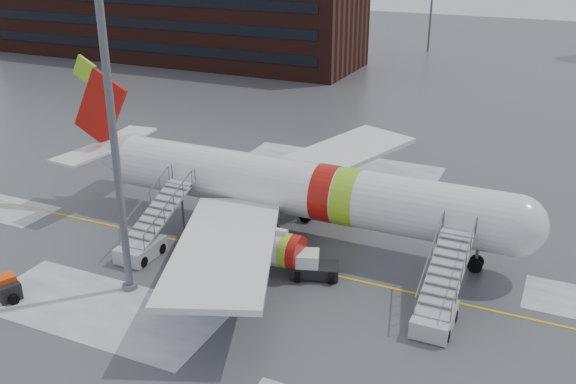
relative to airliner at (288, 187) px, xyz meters
The scene contains 8 objects.
ground 4.78m from the airliner, 81.55° to the right, with size 260.00×260.00×0.00m, color #494C4F.
airliner is the anchor object (origin of this frame).
airstair_fwd 13.84m from the airliner, 28.63° to the right, with size 2.05×7.70×3.48m.
airstair_aft 9.97m from the airliner, 137.58° to the right, with size 2.05×7.70×3.48m.
pushback_tug 6.88m from the airliner, 51.60° to the right, with size 3.21×2.79×1.64m.
baggage_tractor 18.61m from the airliner, 128.15° to the right, with size 2.74×1.91×1.34m.
light_mast_near 15.15m from the airliner, 116.54° to the right, with size 1.20×1.20×24.24m.
terminal_building 68.26m from the airliner, 130.74° to the left, with size 62.00×16.11×12.30m.
Camera 1 is at (16.43, -33.65, 19.93)m, focal length 40.00 mm.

